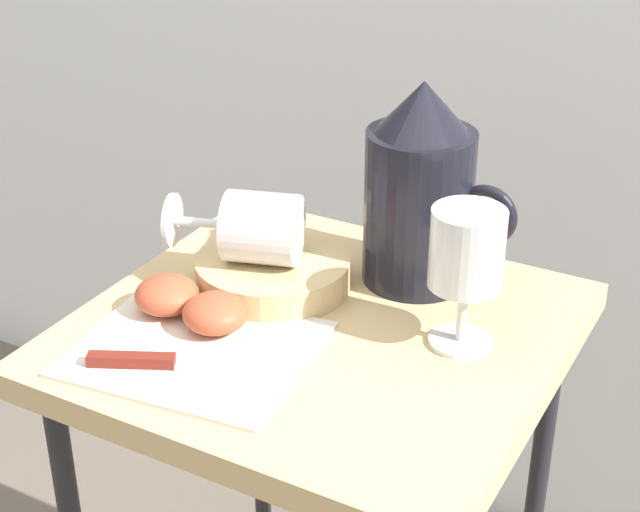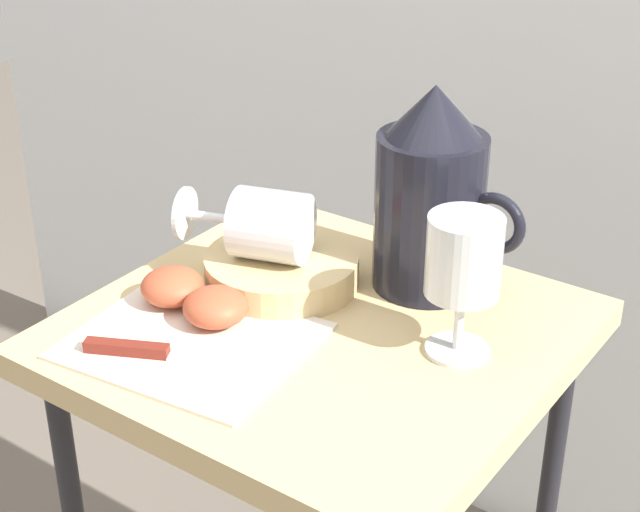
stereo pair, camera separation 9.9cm
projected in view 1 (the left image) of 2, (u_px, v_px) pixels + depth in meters
The scene contains 9 objects.
table at pixel (320, 387), 1.06m from camera, with size 0.48×0.46×0.69m.
linen_napkin at pixel (196, 349), 0.98m from camera, with size 0.23×0.20×0.00m, color silver.
basket_tray at pixel (273, 272), 1.09m from camera, with size 0.17×0.17×0.04m, color tan.
pitcher at pixel (419, 203), 1.07m from camera, with size 0.17×0.12×0.23m.
wine_glass_upright at pixel (467, 257), 0.95m from camera, with size 0.07×0.07×0.15m.
wine_glass_tipped_near at pixel (259, 228), 1.06m from camera, with size 0.16×0.11×0.08m.
apple_half_left at pixel (167, 295), 1.03m from camera, with size 0.07×0.07×0.04m, color #C15133.
apple_half_right at pixel (215, 313), 1.00m from camera, with size 0.07×0.07×0.04m, color #C15133.
knife at pixel (162, 362), 0.95m from camera, with size 0.19×0.10×0.01m.
Camera 1 is at (0.42, -0.77, 1.23)m, focal length 55.46 mm.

